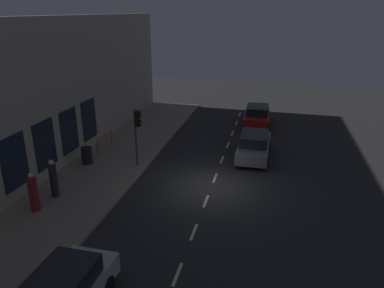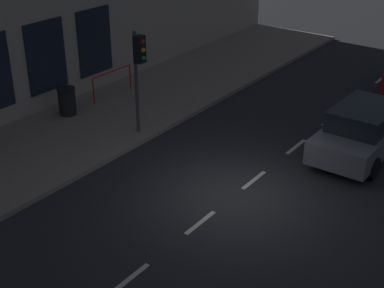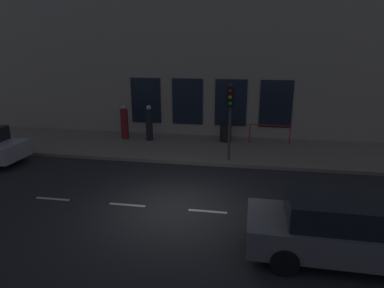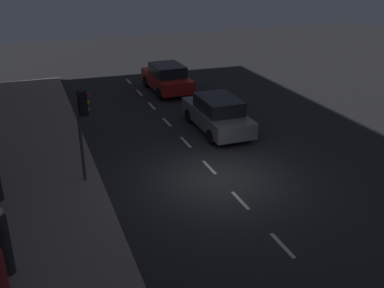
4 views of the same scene
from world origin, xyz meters
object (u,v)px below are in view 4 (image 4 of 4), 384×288
at_px(parked_car_2, 167,78).
at_px(pedestrian_0, 3,243).
at_px(traffic_light, 82,114).
at_px(parked_car_1, 217,114).

height_order(parked_car_2, pedestrian_0, pedestrian_0).
bearing_deg(parked_car_2, traffic_light, -122.53).
relative_size(traffic_light, pedestrian_0, 1.78).
height_order(parked_car_1, pedestrian_0, pedestrian_0).
height_order(parked_car_1, parked_car_2, same).
distance_m(parked_car_1, parked_car_2, 6.74).
bearing_deg(parked_car_2, pedestrian_0, -122.49).
height_order(traffic_light, parked_car_2, traffic_light).
height_order(traffic_light, pedestrian_0, traffic_light).
bearing_deg(parked_car_1, traffic_light, -153.13).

